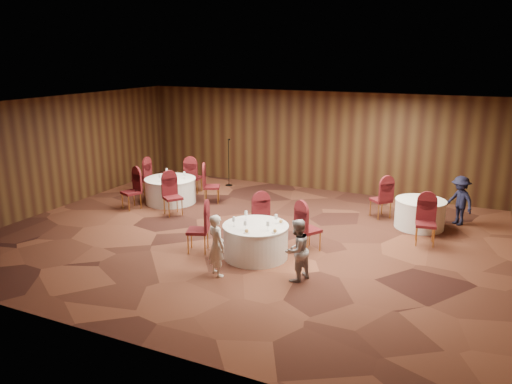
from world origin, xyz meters
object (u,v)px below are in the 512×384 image
at_px(man_c, 460,201).
at_px(woman_b, 297,250).
at_px(table_main, 256,241).
at_px(table_left, 171,190).
at_px(table_right, 420,214).
at_px(woman_a, 217,245).
at_px(mic_stand, 229,172).

bearing_deg(man_c, woman_b, -76.01).
bearing_deg(table_main, table_left, 146.45).
distance_m(table_right, woman_b, 4.62).
distance_m(table_left, woman_b, 6.34).
distance_m(table_main, man_c, 5.75).
bearing_deg(table_left, woman_a, -45.85).
bearing_deg(table_right, woman_b, -112.76).
relative_size(table_right, mic_stand, 0.79).
xyz_separation_m(table_main, mic_stand, (-3.45, 5.23, 0.09)).
relative_size(table_left, table_right, 1.20).
bearing_deg(woman_b, mic_stand, -121.59).
distance_m(mic_stand, woman_a, 7.15).
bearing_deg(table_right, mic_stand, 165.35).
distance_m(mic_stand, man_c, 7.42).
bearing_deg(woman_a, table_left, -14.32).
bearing_deg(mic_stand, woman_b, -51.83).
height_order(woman_a, man_c, man_c).
relative_size(table_left, man_c, 1.17).
xyz_separation_m(table_main, table_left, (-4.10, 2.72, 0.00)).
relative_size(table_main, mic_stand, 0.90).
relative_size(woman_a, woman_b, 1.02).
xyz_separation_m(mic_stand, man_c, (7.35, -1.01, 0.19)).
relative_size(table_left, woman_b, 1.21).
height_order(table_right, man_c, man_c).
height_order(table_left, table_right, same).
relative_size(woman_a, man_c, 0.99).
bearing_deg(table_main, woman_a, -104.56).
xyz_separation_m(table_left, mic_stand, (0.65, 2.51, 0.09)).
xyz_separation_m(table_left, man_c, (8.00, 1.50, 0.28)).
height_order(table_right, mic_stand, mic_stand).
distance_m(mic_stand, woman_b, 7.56).
xyz_separation_m(woman_a, woman_b, (1.53, 0.47, -0.01)).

